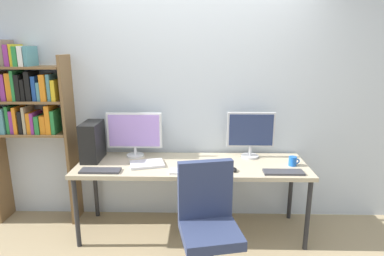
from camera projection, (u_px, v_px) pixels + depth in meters
wall_back at (193, 101)px, 3.48m from camera, size 4.65×0.10×2.60m
desk at (192, 168)px, 3.22m from camera, size 2.25×0.68×0.74m
bookshelf at (26, 106)px, 3.34m from camera, size 0.83×0.28×1.93m
office_chair at (208, 237)px, 2.57m from camera, size 0.52×0.52×0.99m
monitor_left at (134, 133)px, 3.37m from camera, size 0.57×0.18×0.46m
monitor_right at (251, 133)px, 3.34m from camera, size 0.49×0.18×0.47m
pc_tower at (92, 141)px, 3.28m from camera, size 0.17×0.34×0.39m
keyboard_left at (100, 171)px, 3.00m from camera, size 0.37×0.13×0.02m
keyboard_center at (191, 171)px, 2.98m from camera, size 0.39×0.13×0.02m
keyboard_right at (283, 172)px, 2.97m from camera, size 0.36×0.13×0.02m
mouse_left_side at (234, 170)px, 3.01m from camera, size 0.06×0.10×0.03m
mouse_right_side at (224, 168)px, 3.05m from camera, size 0.06×0.10×0.03m
laptop_closed at (147, 164)px, 3.17m from camera, size 0.37×0.30×0.02m
coffee_mug at (293, 161)px, 3.15m from camera, size 0.11×0.08×0.09m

